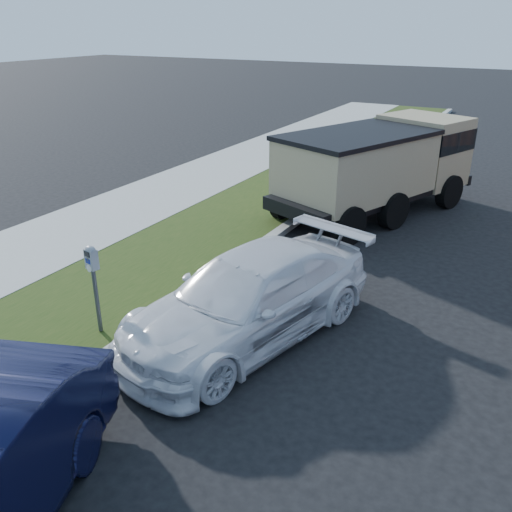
% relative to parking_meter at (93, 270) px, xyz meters
% --- Properties ---
extents(ground, '(120.00, 120.00, 0.00)m').
position_rel_parking_meter_xyz_m(ground, '(3.14, 1.25, -1.25)').
color(ground, black).
rests_on(ground, ground).
extents(streetside, '(6.12, 50.00, 0.15)m').
position_rel_parking_meter_xyz_m(streetside, '(-2.43, 3.25, -1.18)').
color(streetside, '#98988F').
rests_on(streetside, ground).
extents(parking_meter, '(0.23, 0.18, 1.53)m').
position_rel_parking_meter_xyz_m(parking_meter, '(0.00, 0.00, 0.00)').
color(parking_meter, '#3F4247').
rests_on(parking_meter, ground).
extents(white_wagon, '(3.19, 5.25, 1.42)m').
position_rel_parking_meter_xyz_m(white_wagon, '(2.14, 1.31, -0.54)').
color(white_wagon, white).
rests_on(white_wagon, ground).
extents(dump_truck, '(4.33, 6.54, 2.41)m').
position_rel_parking_meter_xyz_m(dump_truck, '(2.12, 8.65, 0.11)').
color(dump_truck, black).
rests_on(dump_truck, ground).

